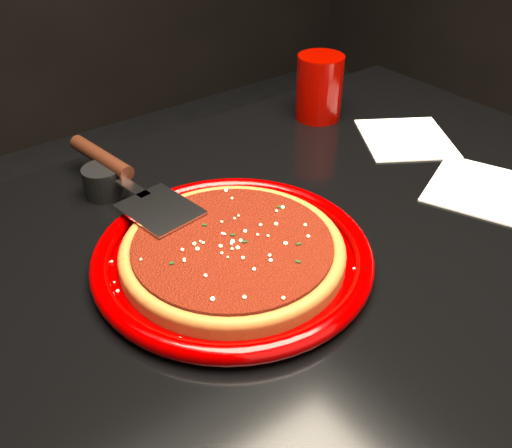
{
  "coord_description": "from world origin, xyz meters",
  "views": [
    {
      "loc": [
        -0.41,
        -0.46,
        1.22
      ],
      "look_at": [
        -0.03,
        0.04,
        0.77
      ],
      "focal_mm": 40.0,
      "sensor_mm": 36.0,
      "label": 1
    }
  ],
  "objects_px": {
    "pizza_server": "(129,178)",
    "plate": "(233,256)",
    "cup": "(319,87)",
    "table": "(284,415)",
    "ramekin": "(103,181)"
  },
  "relations": [
    {
      "from": "table",
      "to": "cup",
      "type": "bearing_deg",
      "value": 42.79
    },
    {
      "from": "table",
      "to": "cup",
      "type": "height_order",
      "value": "cup"
    },
    {
      "from": "plate",
      "to": "ramekin",
      "type": "distance_m",
      "value": 0.26
    },
    {
      "from": "cup",
      "to": "ramekin",
      "type": "xyz_separation_m",
      "value": [
        -0.44,
        -0.01,
        -0.04
      ]
    },
    {
      "from": "pizza_server",
      "to": "cup",
      "type": "relative_size",
      "value": 2.92
    },
    {
      "from": "pizza_server",
      "to": "plate",
      "type": "bearing_deg",
      "value": -86.99
    },
    {
      "from": "pizza_server",
      "to": "cup",
      "type": "height_order",
      "value": "cup"
    },
    {
      "from": "plate",
      "to": "cup",
      "type": "distance_m",
      "value": 0.47
    },
    {
      "from": "pizza_server",
      "to": "cup",
      "type": "xyz_separation_m",
      "value": [
        0.42,
        0.06,
        0.01
      ]
    },
    {
      "from": "pizza_server",
      "to": "table",
      "type": "bearing_deg",
      "value": -67.26
    },
    {
      "from": "table",
      "to": "pizza_server",
      "type": "height_order",
      "value": "pizza_server"
    },
    {
      "from": "cup",
      "to": "ramekin",
      "type": "bearing_deg",
      "value": -178.83
    },
    {
      "from": "plate",
      "to": "table",
      "type": "bearing_deg",
      "value": -7.69
    },
    {
      "from": "cup",
      "to": "pizza_server",
      "type": "bearing_deg",
      "value": -172.09
    },
    {
      "from": "table",
      "to": "pizza_server",
      "type": "relative_size",
      "value": 3.43
    }
  ]
}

